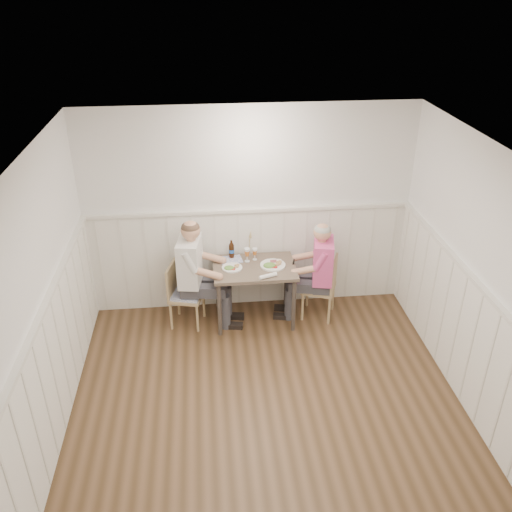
# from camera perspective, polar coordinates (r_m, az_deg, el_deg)

# --- Properties ---
(ground_plane) EXTENTS (4.50, 4.50, 0.00)m
(ground_plane) POSITION_cam_1_polar(r_m,az_deg,el_deg) (5.50, 1.59, -17.48)
(ground_plane) COLOR #46311C
(room_shell) EXTENTS (4.04, 4.54, 2.60)m
(room_shell) POSITION_cam_1_polar(r_m,az_deg,el_deg) (4.54, 1.84, -3.98)
(room_shell) COLOR white
(room_shell) RESTS_ON ground
(wainscot) EXTENTS (4.00, 4.49, 1.34)m
(wainscot) POSITION_cam_1_polar(r_m,az_deg,el_deg) (5.57, 0.78, -7.46)
(wainscot) COLOR silver
(wainscot) RESTS_ON ground
(dining_table) EXTENTS (0.99, 0.70, 0.75)m
(dining_table) POSITION_cam_1_polar(r_m,az_deg,el_deg) (6.56, -0.18, -1.85)
(dining_table) COLOR brown
(dining_table) RESTS_ON ground
(chair_right) EXTENTS (0.50, 0.50, 0.82)m
(chair_right) POSITION_cam_1_polar(r_m,az_deg,el_deg) (6.77, 7.07, -3.07)
(chair_right) COLOR #A38261
(chair_right) RESTS_ON ground
(chair_left) EXTENTS (0.47, 0.47, 0.81)m
(chair_left) POSITION_cam_1_polar(r_m,az_deg,el_deg) (6.65, -7.75, -3.81)
(chair_left) COLOR #A38261
(chair_left) RESTS_ON ground
(man_in_pink) EXTENTS (0.66, 0.47, 1.31)m
(man_in_pink) POSITION_cam_1_polar(r_m,az_deg,el_deg) (6.70, 6.59, -2.39)
(man_in_pink) COLOR #3F3F47
(man_in_pink) RESTS_ON ground
(diner_cream) EXTENTS (0.70, 0.49, 1.41)m
(diner_cream) POSITION_cam_1_polar(r_m,az_deg,el_deg) (6.56, -6.47, -2.66)
(diner_cream) COLOR #3F3F47
(diner_cream) RESTS_ON ground
(plate_man) EXTENTS (0.31, 0.31, 0.08)m
(plate_man) POSITION_cam_1_polar(r_m,az_deg,el_deg) (6.51, 1.71, -0.89)
(plate_man) COLOR white
(plate_man) RESTS_ON dining_table
(plate_diner) EXTENTS (0.25, 0.25, 0.06)m
(plate_diner) POSITION_cam_1_polar(r_m,az_deg,el_deg) (6.46, -2.64, -1.19)
(plate_diner) COLOR white
(plate_diner) RESTS_ON dining_table
(beer_glass_a) EXTENTS (0.06, 0.06, 0.15)m
(beer_glass_a) POSITION_cam_1_polar(r_m,az_deg,el_deg) (6.61, -0.13, 0.41)
(beer_glass_a) COLOR silver
(beer_glass_a) RESTS_ON dining_table
(beer_glass_b) EXTENTS (0.07, 0.07, 0.18)m
(beer_glass_b) POSITION_cam_1_polar(r_m,az_deg,el_deg) (6.56, -0.95, 0.34)
(beer_glass_b) COLOR silver
(beer_glass_b) RESTS_ON dining_table
(beer_bottle) EXTENTS (0.07, 0.07, 0.23)m
(beer_bottle) POSITION_cam_1_polar(r_m,az_deg,el_deg) (6.67, -2.60, 0.64)
(beer_bottle) COLOR black
(beer_bottle) RESTS_ON dining_table
(rolled_napkin) EXTENTS (0.22, 0.12, 0.05)m
(rolled_napkin) POSITION_cam_1_polar(r_m,az_deg,el_deg) (6.27, 1.28, -2.11)
(rolled_napkin) COLOR white
(rolled_napkin) RESTS_ON dining_table
(grass_vase) EXTENTS (0.04, 0.04, 0.33)m
(grass_vase) POSITION_cam_1_polar(r_m,az_deg,el_deg) (6.71, -0.77, 1.27)
(grass_vase) COLOR silver
(grass_vase) RESTS_ON dining_table
(gingham_mat) EXTENTS (0.29, 0.24, 0.01)m
(gingham_mat) POSITION_cam_1_polar(r_m,az_deg,el_deg) (6.66, -2.63, -0.38)
(gingham_mat) COLOR #5866A8
(gingham_mat) RESTS_ON dining_table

